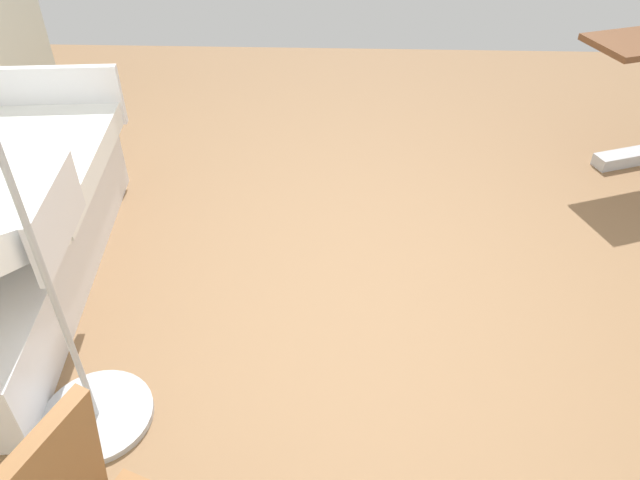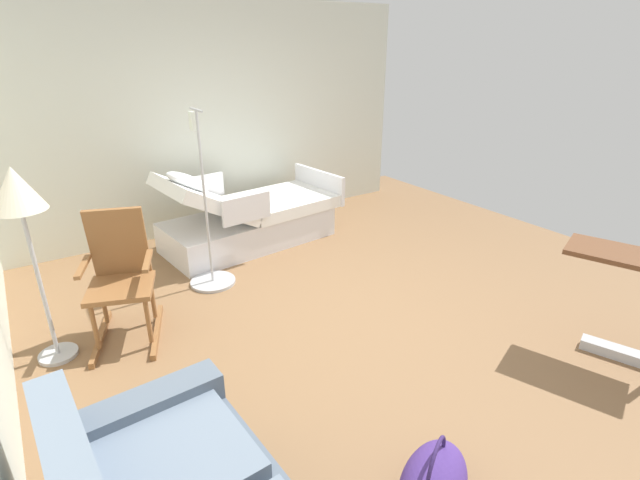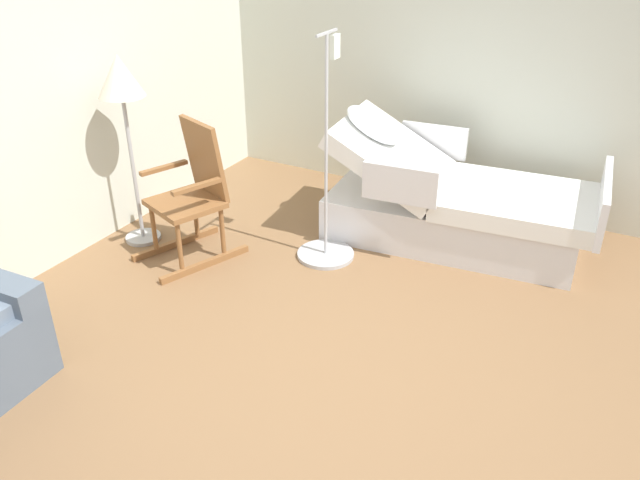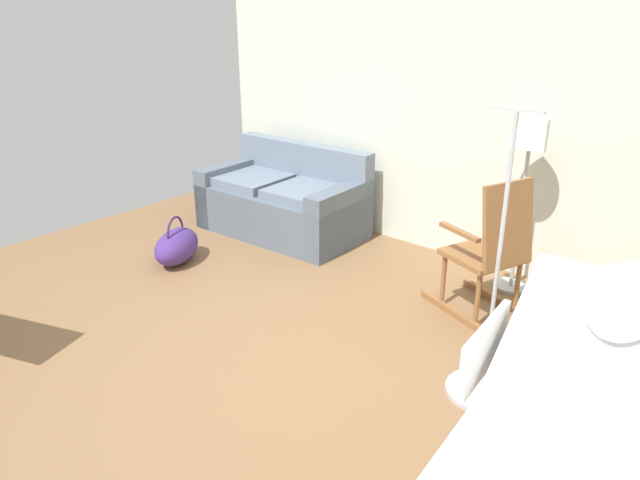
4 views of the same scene
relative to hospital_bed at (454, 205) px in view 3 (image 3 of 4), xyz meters
The scene contains 7 objects.
ground_plane 1.92m from the hospital_bed, behind, with size 6.63×6.63×0.00m, color olive.
back_wall 3.34m from the hospital_bed, 126.72° to the left, with size 5.51×0.10×2.70m, color silver.
side_wall 1.32m from the hospital_bed, ahead, with size 0.10×5.26×2.70m, color silver.
hospital_bed is the anchor object (origin of this frame).
rocking_chair 2.03m from the hospital_bed, 124.91° to the left, with size 0.88×0.71×1.05m.
floor_lamp 2.66m from the hospital_bed, 118.39° to the left, with size 0.34×0.34×1.48m.
iv_pole 1.05m from the hospital_bed, 133.33° to the left, with size 0.44×0.44×1.69m.
Camera 3 is at (-2.67, -1.23, 2.50)m, focal length 36.27 mm.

